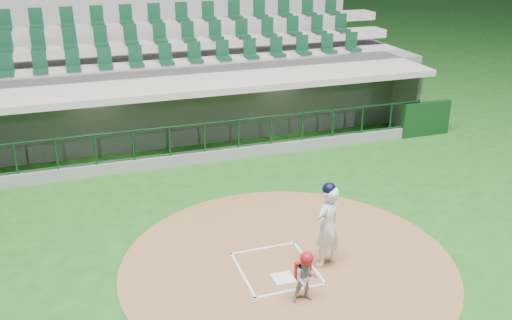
{
  "coord_description": "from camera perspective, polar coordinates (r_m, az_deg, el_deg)",
  "views": [
    {
      "loc": [
        -3.69,
        -9.93,
        6.72
      ],
      "look_at": [
        0.52,
        2.6,
        1.3
      ],
      "focal_mm": 40.0,
      "sensor_mm": 36.0,
      "label": 1
    }
  ],
  "objects": [
    {
      "name": "home_plate",
      "position": [
        11.99,
        2.73,
        -11.7
      ],
      "size": [
        0.43,
        0.43,
        0.02
      ],
      "primitive_type": "cube",
      "color": "white",
      "rests_on": "dirt_circle"
    },
    {
      "name": "seating_deck",
      "position": [
        21.82,
        -8.35,
        8.0
      ],
      "size": [
        17.0,
        6.72,
        5.15
      ],
      "color": "slate",
      "rests_on": "ground"
    },
    {
      "name": "catcher",
      "position": [
        11.11,
        5.0,
        -11.53
      ],
      "size": [
        0.54,
        0.45,
        1.08
      ],
      "color": "#939398",
      "rests_on": "dirt_circle"
    },
    {
      "name": "dirt_circle",
      "position": [
        12.48,
        3.2,
        -10.29
      ],
      "size": [
        7.2,
        7.2,
        0.01
      ],
      "primitive_type": "cylinder",
      "color": "brown",
      "rests_on": "ground"
    },
    {
      "name": "ground",
      "position": [
        12.55,
        1.56,
        -10.1
      ],
      "size": [
        120.0,
        120.0,
        0.0
      ],
      "primitive_type": "plane",
      "color": "#184E16",
      "rests_on": "ground"
    },
    {
      "name": "batter",
      "position": [
        12.04,
        7.14,
        -6.45
      ],
      "size": [
        0.93,
        0.98,
        1.91
      ],
      "color": "white",
      "rests_on": "dirt_circle"
    },
    {
      "name": "batter_box_chalk",
      "position": [
        12.3,
        2.05,
        -10.74
      ],
      "size": [
        1.55,
        1.8,
        0.01
      ],
      "color": "white",
      "rests_on": "ground"
    },
    {
      "name": "dugout_structure",
      "position": [
        19.07,
        -5.87,
        4.58
      ],
      "size": [
        16.4,
        3.7,
        3.0
      ],
      "color": "gray",
      "rests_on": "ground"
    }
  ]
}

